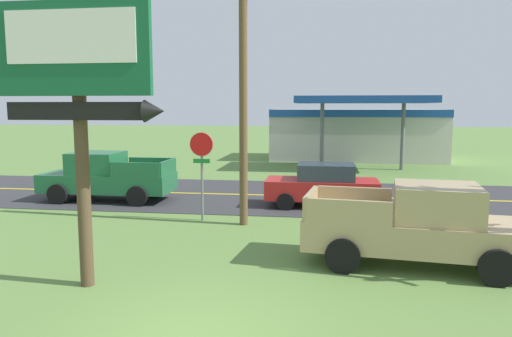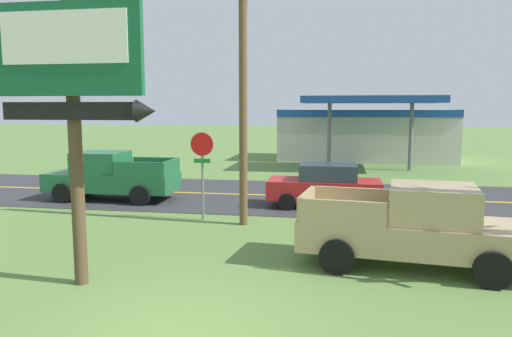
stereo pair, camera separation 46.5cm
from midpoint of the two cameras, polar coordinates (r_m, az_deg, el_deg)
name	(u,v)px [view 1 (the left image)]	position (r m, az deg, el deg)	size (l,w,h in m)	color
road_asphalt	(272,196)	(20.76, 1.27, -3.19)	(140.00, 8.00, 0.02)	#333335
road_centre_line	(272,195)	(20.75, 1.27, -3.15)	(126.00, 0.20, 0.01)	gold
motel_sign	(79,82)	(10.49, -21.29, 9.43)	(3.44, 0.54, 6.12)	brown
stop_sign	(202,160)	(16.08, -7.22, 0.98)	(0.80, 0.08, 2.95)	slate
utility_pole	(243,80)	(15.33, -2.39, 10.38)	(2.16, 0.26, 8.55)	brown
gas_station	(356,133)	(35.73, 11.27, 4.16)	(12.00, 11.50, 4.40)	beige
pickup_tan_parked_on_lawn	(418,226)	(12.12, 17.46, -6.45)	(5.40, 2.71, 1.96)	tan
pickup_green_on_road	(106,177)	(20.51, -17.77, -0.96)	(5.20, 2.24, 1.96)	#1E6038
car_red_near_lane	(323,185)	(18.51, 7.13, -1.94)	(4.20, 2.00, 1.64)	red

